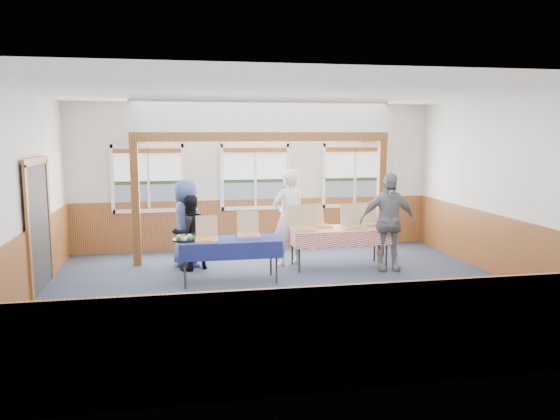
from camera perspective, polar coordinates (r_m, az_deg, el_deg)
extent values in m
plane|color=#2C3347|center=(9.01, 0.63, -8.51)|extent=(8.00, 8.00, 0.00)
plane|color=white|center=(8.65, 0.67, 12.24)|extent=(8.00, 8.00, 0.00)
plane|color=silver|center=(12.12, -2.64, 3.49)|extent=(8.00, 0.00, 8.00)
plane|color=silver|center=(5.34, 8.14, -2.54)|extent=(8.00, 0.00, 8.00)
plane|color=silver|center=(8.82, -25.76, 0.94)|extent=(0.00, 8.00, 8.00)
plane|color=silver|center=(10.25, 23.15, 1.99)|extent=(0.00, 8.00, 8.00)
cube|color=brown|center=(12.22, -2.59, -1.43)|extent=(7.98, 0.05, 1.10)
cube|color=brown|center=(5.65, 7.83, -13.02)|extent=(7.98, 0.05, 1.10)
cube|color=brown|center=(8.99, -25.19, -5.71)|extent=(0.05, 6.98, 1.10)
cube|color=brown|center=(10.39, 22.71, -3.77)|extent=(0.05, 6.98, 1.10)
cube|color=#2D2D2D|center=(9.74, -23.99, -1.61)|extent=(0.06, 1.30, 2.10)
cube|color=white|center=(12.03, -13.49, -0.07)|extent=(1.52, 0.05, 0.08)
cube|color=white|center=(11.91, -13.71, 6.51)|extent=(1.52, 0.05, 0.08)
cube|color=white|center=(12.01, -17.13, 3.10)|extent=(0.08, 0.05, 1.46)
cube|color=white|center=(11.94, -10.04, 3.30)|extent=(0.08, 0.05, 1.46)
cube|color=white|center=(11.95, -13.60, 3.21)|extent=(0.05, 0.05, 1.30)
cube|color=slate|center=(12.03, -13.53, 1.37)|extent=(1.40, 0.02, 0.52)
cube|color=#243B1D|center=(12.00, -13.57, 2.79)|extent=(1.40, 0.02, 0.08)
cube|color=silver|center=(11.97, -13.64, 4.65)|extent=(1.40, 0.02, 0.70)
cube|color=brown|center=(11.90, -13.70, 6.03)|extent=(1.40, 0.07, 0.10)
cube|color=white|center=(12.14, -2.58, 0.22)|extent=(1.52, 0.05, 0.08)
cube|color=white|center=(12.02, -2.62, 6.75)|extent=(1.52, 0.05, 0.08)
cube|color=white|center=(11.98, -6.11, 3.40)|extent=(0.08, 0.05, 1.46)
cube|color=white|center=(12.19, 0.85, 3.52)|extent=(0.08, 0.05, 1.46)
cube|color=white|center=(12.06, -2.60, 3.47)|extent=(0.05, 0.05, 1.30)
cube|color=slate|center=(12.14, -2.61, 1.65)|extent=(1.40, 0.02, 0.52)
cube|color=#243B1D|center=(12.11, -2.62, 3.05)|extent=(1.40, 0.02, 0.08)
cube|color=silver|center=(12.08, -2.64, 4.90)|extent=(1.40, 0.02, 0.70)
cube|color=brown|center=(12.01, -2.60, 6.27)|extent=(1.40, 0.07, 0.10)
cube|color=white|center=(12.67, 7.77, 0.49)|extent=(1.52, 0.05, 0.08)
cube|color=white|center=(12.56, 7.90, 6.74)|extent=(1.52, 0.05, 0.08)
cube|color=white|center=(12.38, 4.58, 3.57)|extent=(0.08, 0.05, 1.46)
cube|color=white|center=(12.85, 10.97, 3.62)|extent=(0.08, 0.05, 1.46)
cube|color=white|center=(12.59, 7.83, 3.60)|extent=(0.05, 0.05, 1.30)
cube|color=slate|center=(12.67, 7.74, 1.86)|extent=(1.40, 0.02, 0.52)
cube|color=#243B1D|center=(12.64, 7.77, 3.20)|extent=(1.40, 0.02, 0.08)
cube|color=silver|center=(12.61, 7.80, 4.97)|extent=(1.40, 0.02, 0.70)
cube|color=brown|center=(12.54, 7.92, 6.28)|extent=(1.40, 0.07, 0.10)
cube|color=#523512|center=(10.87, -14.86, 0.57)|extent=(0.15, 0.15, 2.40)
cube|color=#523512|center=(11.64, 10.52, 1.19)|extent=(0.15, 0.15, 2.40)
cube|color=#523512|center=(10.89, -1.76, 7.66)|extent=(5.15, 0.18, 0.18)
cylinder|color=#2D2D2D|center=(9.21, -9.90, -5.91)|extent=(0.04, 0.04, 0.73)
cylinder|color=#2D2D2D|center=(9.76, -9.96, -5.10)|extent=(0.04, 0.04, 0.73)
cylinder|color=#2D2D2D|center=(9.35, -0.36, -5.57)|extent=(0.04, 0.04, 0.73)
cylinder|color=#2D2D2D|center=(9.90, -0.97, -4.80)|extent=(0.04, 0.04, 0.73)
cube|color=#2D2D2D|center=(9.44, -5.30, -3.17)|extent=(1.74, 0.90, 0.03)
cube|color=navy|center=(9.44, -5.30, -3.05)|extent=(1.81, 0.97, 0.01)
cube|color=navy|center=(9.10, -5.06, -4.40)|extent=(1.71, 0.23, 0.28)
cube|color=navy|center=(9.84, -5.50, -3.46)|extent=(1.71, 0.23, 0.28)
cylinder|color=#2D2D2D|center=(10.08, 2.04, -4.56)|extent=(0.04, 0.04, 0.73)
cylinder|color=#2D2D2D|center=(10.69, 1.28, -3.83)|extent=(0.04, 0.04, 0.73)
cylinder|color=#2D2D2D|center=(10.58, 11.07, -4.10)|extent=(0.04, 0.04, 0.73)
cylinder|color=#2D2D2D|center=(11.16, 9.85, -3.43)|extent=(0.04, 0.04, 0.73)
cube|color=#2D2D2D|center=(10.53, 6.18, -2.01)|extent=(1.97, 1.32, 0.03)
cube|color=red|center=(10.52, 6.18, -1.91)|extent=(2.04, 1.40, 0.01)
cube|color=red|center=(10.16, 6.84, -3.10)|extent=(1.77, 0.63, 0.28)
cube|color=red|center=(10.93, 5.55, -2.28)|extent=(1.77, 0.63, 0.28)
cube|color=#CDA789|center=(9.26, -7.68, -3.16)|extent=(0.40, 0.40, 0.04)
cylinder|color=gold|center=(9.25, -7.68, -2.99)|extent=(0.35, 0.35, 0.01)
cube|color=#CDA789|center=(9.44, -7.67, -1.69)|extent=(0.38, 0.12, 0.36)
cube|color=#CDA789|center=(9.59, -3.29, -2.70)|extent=(0.42, 0.42, 0.04)
cylinder|color=tan|center=(9.59, -3.29, -2.53)|extent=(0.36, 0.36, 0.01)
cube|color=#CDA789|center=(9.78, -3.38, -1.22)|extent=(0.40, 0.12, 0.38)
cube|color=#CDA789|center=(10.19, 2.37, -2.04)|extent=(0.44, 0.44, 0.05)
cylinder|color=gold|center=(10.19, 2.38, -1.87)|extent=(0.39, 0.39, 0.01)
cube|color=#CDA789|center=(10.39, 1.97, -0.58)|extent=(0.42, 0.13, 0.41)
cube|color=#CDA789|center=(10.56, 4.13, -1.69)|extent=(0.46, 0.46, 0.04)
cylinder|color=gold|center=(10.56, 4.13, -1.54)|extent=(0.41, 0.41, 0.01)
cube|color=#CDA789|center=(10.74, 3.59, -0.36)|extent=(0.41, 0.17, 0.39)
cube|color=#CDA789|center=(10.48, 7.68, -1.82)|extent=(0.44, 0.44, 0.05)
cylinder|color=gold|center=(10.47, 7.69, -1.66)|extent=(0.39, 0.39, 0.01)
cube|color=#CDA789|center=(10.68, 7.39, -0.41)|extent=(0.42, 0.13, 0.40)
cube|color=#CDA789|center=(10.82, 9.33, -1.55)|extent=(0.42, 0.42, 0.04)
cylinder|color=tan|center=(10.81, 9.33, -1.40)|extent=(0.37, 0.37, 0.01)
cube|color=#CDA789|center=(11.01, 9.04, -0.26)|extent=(0.40, 0.13, 0.38)
cylinder|color=black|center=(9.40, -9.86, -3.07)|extent=(0.43, 0.43, 0.03)
cylinder|color=white|center=(9.39, -9.87, -2.92)|extent=(0.10, 0.10, 0.04)
sphere|color=#305F24|center=(9.39, -9.15, -2.88)|extent=(0.10, 0.10, 0.10)
sphere|color=beige|center=(9.48, -9.43, -2.78)|extent=(0.10, 0.10, 0.10)
sphere|color=#305F24|center=(9.50, -10.04, -2.77)|extent=(0.10, 0.10, 0.10)
sphere|color=beige|center=(9.44, -10.52, -2.85)|extent=(0.10, 0.10, 0.10)
sphere|color=#305F24|center=(9.34, -10.51, -2.97)|extent=(0.10, 0.10, 0.10)
sphere|color=beige|center=(9.28, -10.02, -3.03)|extent=(0.10, 0.10, 0.10)
sphere|color=#305F24|center=(9.30, -9.41, -2.99)|extent=(0.10, 0.10, 0.10)
cylinder|color=#A5511B|center=(10.56, 11.00, -1.54)|extent=(0.07, 0.07, 0.15)
imported|color=white|center=(10.58, 0.90, -0.78)|extent=(0.80, 0.65, 1.88)
imported|color=black|center=(10.38, -9.45, -2.36)|extent=(0.86, 0.78, 1.42)
imported|color=#3E559C|center=(10.66, -9.72, -1.36)|extent=(0.60, 0.87, 1.68)
imported|color=gray|center=(10.40, 11.21, -1.21)|extent=(1.12, 0.57, 1.84)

